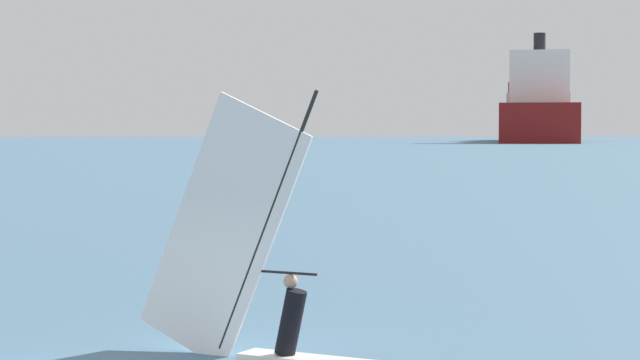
% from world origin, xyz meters
% --- Properties ---
extents(windsurfer, '(4.16, 1.75, 4.36)m').
position_xyz_m(windsurfer, '(2.21, 2.74, 1.26)').
color(windsurfer, white).
rests_on(windsurfer, ground_plane).
extents(cargo_ship, '(30.93, 214.69, 37.05)m').
position_xyz_m(cargo_ship, '(21.61, 472.45, 9.11)').
color(cargo_ship, maroon).
rests_on(cargo_ship, ground_plane).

